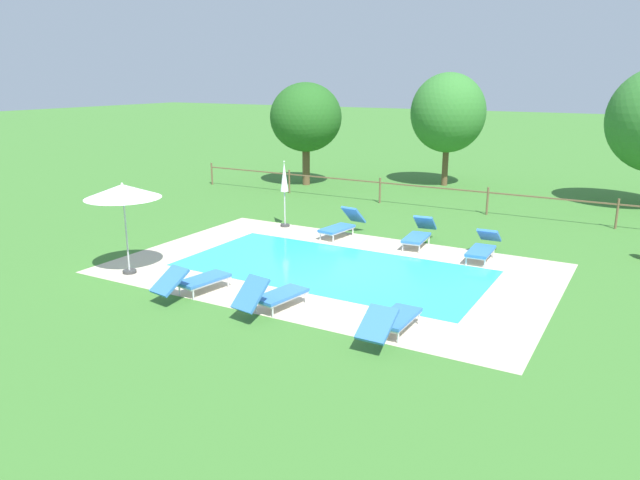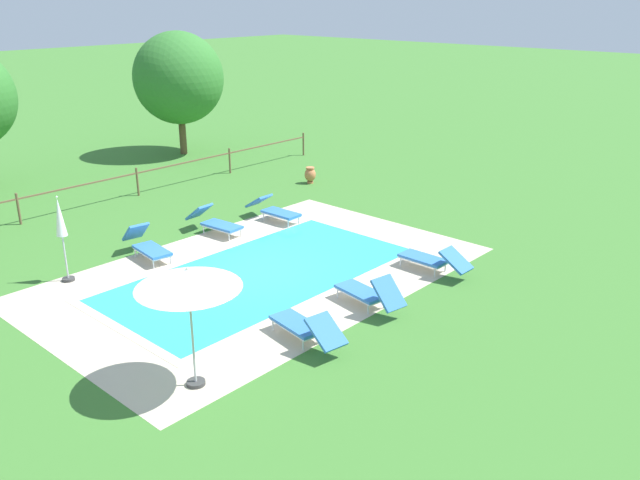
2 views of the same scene
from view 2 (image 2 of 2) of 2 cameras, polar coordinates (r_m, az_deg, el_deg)
name	(u,v)px [view 2 (image 2 of 2)]	position (r m, az deg, el deg)	size (l,w,h in m)	color
ground_plane	(262,273)	(17.71, -5.07, -2.90)	(160.00, 160.00, 0.00)	#3D752D
pool_deck_paving	(262,273)	(17.71, -5.07, -2.88)	(11.60, 7.40, 0.01)	beige
swimming_pool_water	(262,273)	(17.71, -5.07, -2.88)	(8.29, 4.09, 0.01)	#2DB7C6
pool_coping_rim	(262,273)	(17.71, -5.07, -2.87)	(8.77, 4.57, 0.01)	beige
sun_lounger_north_near_steps	(274,210)	(21.73, -3.96, 2.62)	(0.67, 2.05, 0.78)	#3370BC
sun_lounger_north_mid	(305,326)	(14.15, -1.29, -7.47)	(0.92, 2.09, 0.80)	#3370BC
sun_lounger_north_far	(147,245)	(19.18, -14.68, -0.42)	(0.85, 2.01, 0.90)	#3370BC
sun_lounger_north_end	(432,259)	(17.86, 9.68, -1.65)	(0.62, 2.04, 0.78)	#3370BC
sun_lounger_south_near_corner	(215,222)	(20.74, -9.04, 1.56)	(0.77, 2.04, 0.85)	#3370BC
sun_lounger_south_mid	(368,292)	(15.68, 4.20, -4.53)	(0.90, 1.99, 0.93)	#3370BC
patio_umbrella_open_foreground	(188,279)	(12.09, -11.31, -3.35)	(1.95, 1.95, 2.43)	#383838
patio_umbrella_closed_row_west	(61,224)	(17.89, -21.48, 1.29)	(0.32, 0.32, 2.30)	#383838
terracotta_urn_near_fence	(310,175)	(26.08, -0.85, 5.67)	(0.44, 0.44, 0.64)	#C67547
perimeter_fence	(81,189)	(24.19, -19.90, 4.15)	(22.21, 0.08, 1.05)	brown
tree_far_west	(179,78)	(31.25, -12.11, 13.49)	(4.05, 4.05, 5.52)	brown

